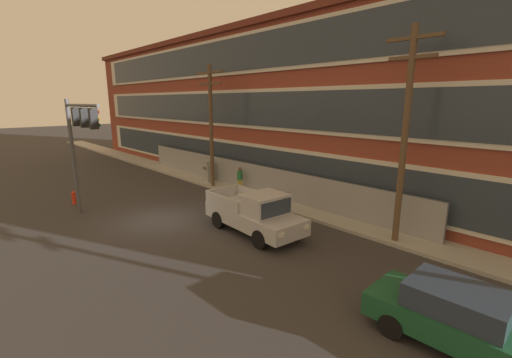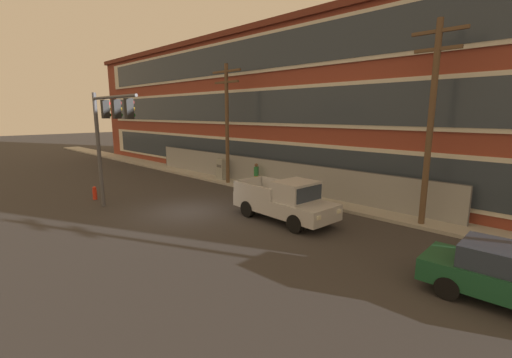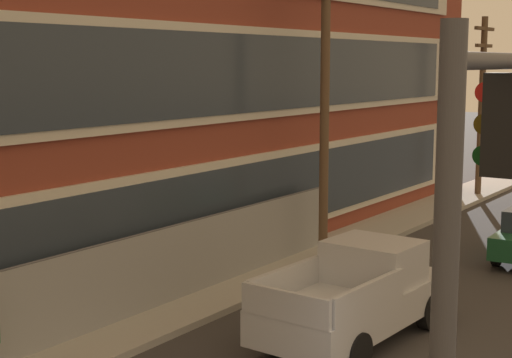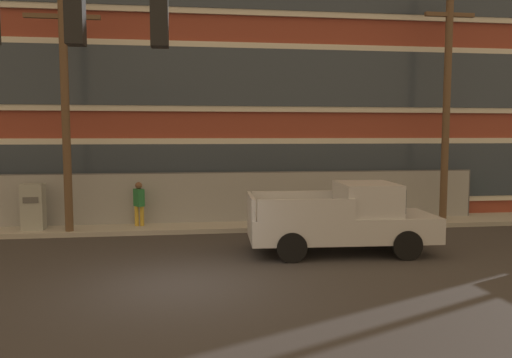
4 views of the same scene
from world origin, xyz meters
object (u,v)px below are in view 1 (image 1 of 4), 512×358
(utility_pole_midblock, at_px, (405,131))
(traffic_signal_mast, at_px, (79,134))
(pickup_truck_silver, at_px, (255,214))
(sedan_dark_green, at_px, (461,318))
(fire_hydrant, at_px, (74,198))
(utility_pole_near_corner, at_px, (211,121))
(pedestrian_near_cabinet, at_px, (240,178))
(electrical_cabinet, at_px, (208,172))

(utility_pole_midblock, bearing_deg, traffic_signal_mast, -144.27)
(traffic_signal_mast, distance_m, pickup_truck_silver, 9.46)
(traffic_signal_mast, height_order, sedan_dark_green, traffic_signal_mast)
(fire_hydrant, bearing_deg, utility_pole_near_corner, 74.52)
(sedan_dark_green, xyz_separation_m, fire_hydrant, (-19.46, -3.50, -0.42))
(pedestrian_near_cabinet, distance_m, fire_hydrant, 10.05)
(electrical_cabinet, relative_size, fire_hydrant, 2.17)
(pickup_truck_silver, bearing_deg, electrical_cabinet, 157.52)
(utility_pole_near_corner, bearing_deg, electrical_cabinet, 159.40)
(pickup_truck_silver, bearing_deg, pedestrian_near_cabinet, 145.80)
(utility_pole_midblock, distance_m, pedestrian_near_cabinet, 11.60)
(traffic_signal_mast, relative_size, electrical_cabinet, 3.57)
(fire_hydrant, bearing_deg, sedan_dark_green, 10.20)
(traffic_signal_mast, height_order, fire_hydrant, traffic_signal_mast)
(utility_pole_near_corner, bearing_deg, pedestrian_near_cabinet, 16.75)
(utility_pole_near_corner, relative_size, pedestrian_near_cabinet, 4.89)
(utility_pole_near_corner, bearing_deg, fire_hydrant, -105.48)
(pedestrian_near_cabinet, bearing_deg, traffic_signal_mast, -96.97)
(sedan_dark_green, distance_m, utility_pole_near_corner, 18.23)
(electrical_cabinet, bearing_deg, utility_pole_near_corner, -20.60)
(pickup_truck_silver, xyz_separation_m, utility_pole_midblock, (4.87, 3.61, 3.85))
(sedan_dark_green, xyz_separation_m, electrical_cabinet, (-18.41, 5.27, 0.05))
(pickup_truck_silver, relative_size, sedan_dark_green, 1.20)
(traffic_signal_mast, relative_size, sedan_dark_green, 1.36)
(utility_pole_near_corner, bearing_deg, sedan_dark_green, -15.64)
(pedestrian_near_cabinet, height_order, fire_hydrant, pedestrian_near_cabinet)
(utility_pole_near_corner, height_order, electrical_cabinet, utility_pole_near_corner)
(sedan_dark_green, bearing_deg, pickup_truck_silver, 171.45)
(sedan_dark_green, height_order, fire_hydrant, sedan_dark_green)
(utility_pole_midblock, distance_m, electrical_cabinet, 14.92)
(pickup_truck_silver, height_order, pedestrian_near_cabinet, pickup_truck_silver)
(pickup_truck_silver, distance_m, utility_pole_near_corner, 9.70)
(pickup_truck_silver, relative_size, electrical_cabinet, 3.14)
(utility_pole_midblock, bearing_deg, utility_pole_near_corner, -179.39)
(sedan_dark_green, xyz_separation_m, pedestrian_near_cabinet, (-14.97, 5.46, 0.18))
(traffic_signal_mast, bearing_deg, utility_pole_near_corner, 97.13)
(pickup_truck_silver, height_order, electrical_cabinet, pickup_truck_silver)
(traffic_signal_mast, bearing_deg, fire_hydrant, 175.95)
(traffic_signal_mast, height_order, pedestrian_near_cabinet, traffic_signal_mast)
(utility_pole_near_corner, height_order, fire_hydrant, utility_pole_near_corner)
(utility_pole_near_corner, relative_size, utility_pole_midblock, 0.94)
(pickup_truck_silver, distance_m, fire_hydrant, 11.64)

